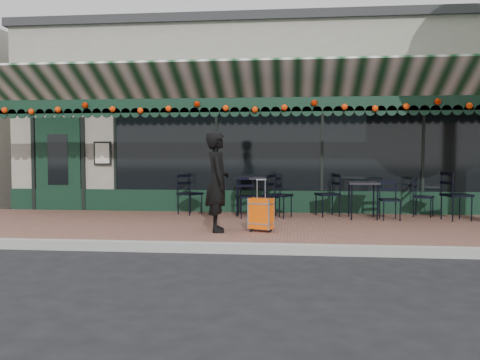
# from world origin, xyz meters

# --- Properties ---
(ground) EXTENTS (80.00, 80.00, 0.00)m
(ground) POSITION_xyz_m (0.00, 0.00, 0.00)
(ground) COLOR black
(ground) RESTS_ON ground
(sidewalk) EXTENTS (18.00, 4.00, 0.15)m
(sidewalk) POSITION_xyz_m (0.00, 2.00, 0.07)
(sidewalk) COLOR brown
(sidewalk) RESTS_ON ground
(curb) EXTENTS (18.00, 0.16, 0.15)m
(curb) POSITION_xyz_m (0.00, -0.08, 0.07)
(curb) COLOR #9E9E99
(curb) RESTS_ON ground
(restaurant_building) EXTENTS (12.00, 9.60, 4.50)m
(restaurant_building) POSITION_xyz_m (0.00, 7.84, 2.27)
(restaurant_building) COLOR gray
(restaurant_building) RESTS_ON ground
(woman) EXTENTS (0.54, 0.70, 1.72)m
(woman) POSITION_xyz_m (-0.54, 1.04, 1.01)
(woman) COLOR black
(woman) RESTS_ON sidewalk
(suitcase) EXTENTS (0.45, 0.35, 0.90)m
(suitcase) POSITION_xyz_m (0.21, 1.11, 0.45)
(suitcase) COLOR #FF5708
(suitcase) RESTS_ON sidewalk
(cafe_table_a) EXTENTS (0.61, 0.61, 0.76)m
(cafe_table_a) POSITION_xyz_m (2.19, 3.07, 0.83)
(cafe_table_a) COLOR black
(cafe_table_a) RESTS_ON sidewalk
(cafe_table_b) EXTENTS (0.67, 0.67, 0.83)m
(cafe_table_b) POSITION_xyz_m (-0.14, 3.50, 0.90)
(cafe_table_b) COLOR black
(cafe_table_b) RESTS_ON sidewalk
(chair_a_left) EXTENTS (0.59, 0.59, 0.92)m
(chair_a_left) POSITION_xyz_m (1.49, 3.40, 0.61)
(chair_a_left) COLOR black
(chair_a_left) RESTS_ON sidewalk
(chair_a_right) EXTENTS (0.54, 0.54, 0.83)m
(chair_a_right) POSITION_xyz_m (3.51, 3.50, 0.57)
(chair_a_right) COLOR black
(chair_a_right) RESTS_ON sidewalk
(chair_a_front) EXTENTS (0.43, 0.43, 0.80)m
(chair_a_front) POSITION_xyz_m (2.71, 2.92, 0.55)
(chair_a_front) COLOR black
(chair_a_front) RESTS_ON sidewalk
(chair_a_extra) EXTENTS (0.61, 0.61, 1.00)m
(chair_a_extra) POSITION_xyz_m (4.02, 2.97, 0.65)
(chair_a_extra) COLOR black
(chair_a_extra) RESTS_ON sidewalk
(chair_b_left) EXTENTS (0.54, 0.54, 0.87)m
(chair_b_left) POSITION_xyz_m (0.25, 3.01, 0.59)
(chair_b_left) COLOR black
(chair_b_left) RESTS_ON sidewalk
(chair_b_right) EXTENTS (0.61, 0.61, 0.92)m
(chair_b_right) POSITION_xyz_m (0.47, 3.06, 0.61)
(chair_b_right) COLOR black
(chair_b_right) RESTS_ON sidewalk
(chair_b_front) EXTENTS (0.56, 0.56, 0.86)m
(chair_b_front) POSITION_xyz_m (-0.20, 2.97, 0.58)
(chair_b_front) COLOR black
(chair_b_front) RESTS_ON sidewalk
(chair_solo) EXTENTS (0.63, 0.63, 0.90)m
(chair_solo) POSITION_xyz_m (-1.51, 3.42, 0.60)
(chair_solo) COLOR black
(chair_solo) RESTS_ON sidewalk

